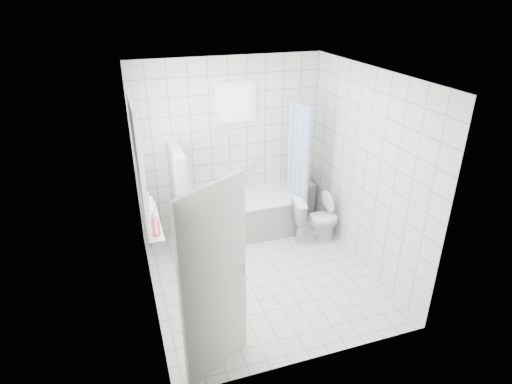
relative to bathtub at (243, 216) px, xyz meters
name	(u,v)px	position (x,y,z in m)	size (l,w,h in m)	color
ground	(262,275)	(-0.08, -1.12, -0.29)	(3.00, 3.00, 0.00)	white
ceiling	(264,74)	(-0.08, -1.12, 2.31)	(3.00, 3.00, 0.00)	white
wall_back	(229,146)	(-0.08, 0.38, 1.01)	(2.80, 0.02, 2.60)	white
wall_front	(319,252)	(-0.08, -2.62, 1.01)	(2.80, 0.02, 2.60)	white
wall_left	(143,202)	(-1.48, -1.12, 1.01)	(0.02, 3.00, 2.60)	white
wall_right	(365,171)	(1.32, -1.12, 1.01)	(0.02, 3.00, 2.60)	white
window_left	(141,167)	(-1.44, -0.82, 1.31)	(0.01, 0.90, 1.40)	white
window_back	(236,103)	(0.02, 0.33, 1.66)	(0.50, 0.01, 0.50)	white
window_sill	(152,223)	(-1.39, -0.82, 0.57)	(0.18, 1.02, 0.08)	white
door	(215,285)	(-0.99, -2.40, 0.71)	(0.04, 0.80, 2.00)	silver
bathtub	(243,216)	(0.00, 0.00, 0.00)	(1.74, 0.77, 0.58)	white
partition_wall	(180,199)	(-0.94, -0.05, 0.46)	(0.15, 0.85, 1.50)	white
tiled_ledge	(301,199)	(1.08, 0.25, -0.02)	(0.40, 0.24, 0.55)	white
toilet	(316,220)	(0.95, -0.56, 0.05)	(0.38, 0.67, 0.69)	white
curtain_rod	(297,101)	(0.81, -0.02, 1.71)	(0.02, 0.02, 0.80)	silver
shower_curtain	(298,164)	(0.81, -0.16, 0.81)	(0.14, 0.48, 1.78)	#4F91E9
tub_faucet	(242,173)	(0.10, 0.33, 0.56)	(0.18, 0.06, 0.06)	silver
sill_bottles	(152,214)	(-1.38, -0.88, 0.73)	(0.18, 0.79, 0.29)	#36C8F7
ledge_bottles	(303,178)	(1.09, 0.24, 0.38)	(0.19, 0.16, 0.25)	#1619B0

